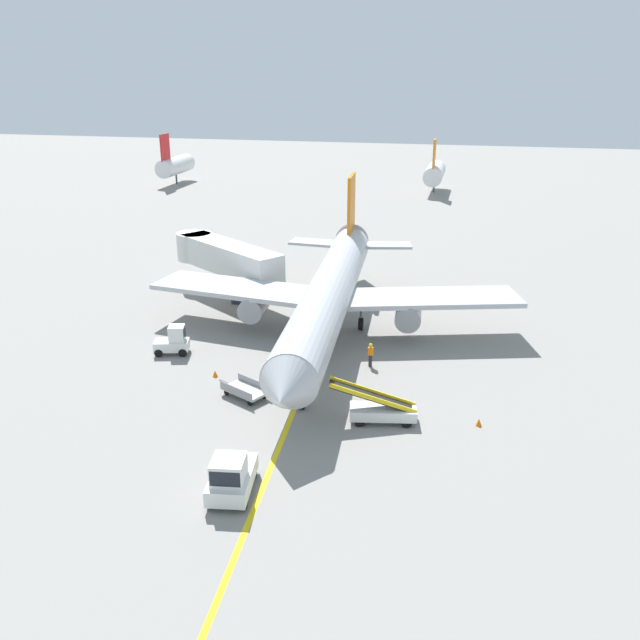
% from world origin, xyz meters
% --- Properties ---
extents(ground_plane, '(300.00, 300.00, 0.00)m').
position_xyz_m(ground_plane, '(0.00, 0.00, 0.00)').
color(ground_plane, gray).
extents(taxi_line_yellow, '(6.36, 79.79, 0.01)m').
position_xyz_m(taxi_line_yellow, '(-0.64, 5.00, 0.00)').
color(taxi_line_yellow, yellow).
rests_on(taxi_line_yellow, ground).
extents(airliner, '(28.53, 35.34, 10.10)m').
position_xyz_m(airliner, '(-0.69, 11.19, 3.42)').
color(airliner, '#B2B5BA').
rests_on(airliner, ground).
extents(jet_bridge, '(11.97, 9.31, 4.85)m').
position_xyz_m(jet_bridge, '(-12.19, 18.61, 3.54)').
color(jet_bridge, silver).
rests_on(jet_bridge, ground).
extents(pushback_tug, '(2.41, 3.84, 2.20)m').
position_xyz_m(pushback_tug, '(-0.84, -9.88, 0.99)').
color(pushback_tug, silver).
rests_on(pushback_tug, ground).
extents(baggage_tug_near_wing, '(2.66, 1.89, 2.10)m').
position_xyz_m(baggage_tug_near_wing, '(-10.72, 5.12, 0.93)').
color(baggage_tug_near_wing, silver).
rests_on(baggage_tug_near_wing, ground).
extents(belt_loader_forward_hold, '(5.15, 2.18, 2.59)m').
position_xyz_m(belt_loader_forward_hold, '(5.03, -1.23, 0.78)').
color(belt_loader_forward_hold, silver).
rests_on(belt_loader_forward_hold, ground).
extents(baggage_cart_loaded, '(3.70, 2.67, 0.94)m').
position_xyz_m(baggage_cart_loaded, '(-3.58, -0.11, 0.47)').
color(baggage_cart_loaded, '#A5A5A8').
rests_on(baggage_cart_loaded, ground).
extents(ground_crew_marshaller, '(0.36, 0.24, 1.70)m').
position_xyz_m(ground_crew_marshaller, '(3.23, 6.13, 0.91)').
color(ground_crew_marshaller, '#26262D').
rests_on(ground_crew_marshaller, ground).
extents(safety_cone_nose_left, '(0.36, 0.36, 0.44)m').
position_xyz_m(safety_cone_nose_left, '(10.55, -0.47, 0.22)').
color(safety_cone_nose_left, orange).
rests_on(safety_cone_nose_left, ground).
extents(safety_cone_nose_right, '(0.36, 0.36, 0.44)m').
position_xyz_m(safety_cone_nose_right, '(-6.46, 2.19, 0.22)').
color(safety_cone_nose_right, orange).
rests_on(safety_cone_nose_right, ground).
extents(distant_aircraft_far_left, '(3.00, 10.10, 8.80)m').
position_xyz_m(distant_aircraft_far_left, '(-42.30, 74.48, 3.22)').
color(distant_aircraft_far_left, silver).
rests_on(distant_aircraft_far_left, ground).
extents(distant_aircraft_mid_left, '(3.00, 10.10, 8.80)m').
position_xyz_m(distant_aircraft_mid_left, '(2.34, 76.00, 3.22)').
color(distant_aircraft_mid_left, silver).
rests_on(distant_aircraft_mid_left, ground).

